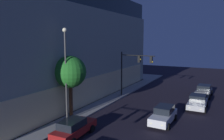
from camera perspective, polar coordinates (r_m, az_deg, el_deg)
modern_building at (r=38.27m, az=-21.08°, el=6.08°), size 35.58×27.38×15.02m
traffic_light_far_corner at (r=31.27m, az=5.53°, el=1.21°), size 0.54×5.08×6.37m
street_lamp_sidewalk at (r=22.26m, az=-11.85°, el=1.45°), size 0.44×0.44×9.22m
sidewalk_tree at (r=23.59m, az=-10.71°, el=-0.56°), size 3.38×3.38×6.44m
car_red at (r=19.67m, az=-9.79°, el=-14.47°), size 4.71×2.06×1.58m
car_white at (r=22.90m, az=13.13°, el=-11.19°), size 4.53×2.02×1.69m
car_silver at (r=28.64m, az=21.14°, el=-7.68°), size 4.39×2.20×1.67m
car_grey at (r=35.25m, az=22.55°, el=-4.91°), size 4.40×2.28×1.63m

